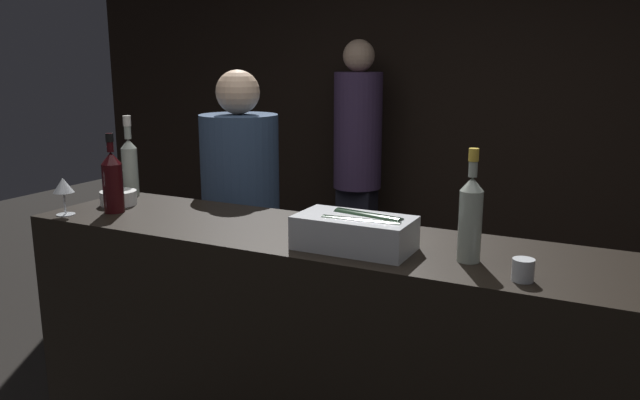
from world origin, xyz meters
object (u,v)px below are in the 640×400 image
Objects in this scene: wine_glass at (63,187)px; rose_wine_bottle at (470,216)px; red_wine_bottle_black_foil at (113,180)px; bowl_white at (118,197)px; ice_bin_with_bottles at (357,231)px; person_in_hoodie at (357,161)px; candle_votive at (523,270)px; white_wine_bottle at (130,163)px; person_blond_tee at (241,223)px.

rose_wine_bottle reaches higher than wine_glass.
bowl_white is at bearing 127.65° from red_wine_bottle_black_foil.
ice_bin_with_bottles is 0.21× the size of person_in_hoodie.
red_wine_bottle_black_foil is (0.14, 0.13, 0.02)m from wine_glass.
bowl_white is 1.72m from candle_votive.
person_in_hoodie is at bearing 123.81° from candle_votive.
ice_bin_with_bottles is at bearing -1.65° from red_wine_bottle_black_foil.
white_wine_bottle reaches higher than candle_votive.
red_wine_bottle_black_foil is (-1.63, 0.10, 0.10)m from candle_votive.
wine_glass is 0.47× the size of red_wine_bottle_black_foil.
wine_glass is at bearing -179.08° from candle_votive.
person_in_hoodie is at bearing 121.66° from rose_wine_bottle.
white_wine_bottle is (-1.25, 0.30, 0.09)m from ice_bin_with_bottles.
bowl_white is at bearing 173.14° from ice_bin_with_bottles.
red_wine_bottle_black_foil reaches higher than candle_votive.
red_wine_bottle_black_foil is at bearing 42.16° from wine_glass.
candle_votive reaches higher than bowl_white.
wine_glass is at bearing -86.40° from white_wine_bottle.
red_wine_bottle_black_foil reaches higher than ice_bin_with_bottles.
white_wine_bottle is (-0.08, 0.16, 0.12)m from bowl_white.
ice_bin_with_bottles is 1.18× the size of red_wine_bottle_black_foil.
rose_wine_bottle is (1.59, 0.14, 0.03)m from wine_glass.
candle_votive is (0.54, -0.07, -0.03)m from ice_bin_with_bottles.
person_blond_tee is at bearing 64.49° from bowl_white.
ice_bin_with_bottles is 0.54m from candle_votive.
wine_glass is 2.18m from person_in_hoodie.
rose_wine_bottle is at bearing -9.24° from white_wine_bottle.
white_wine_bottle is at bearing 93.60° from wine_glass.
person_blond_tee is (0.18, 0.66, -0.31)m from red_wine_bottle_black_foil.
ice_bin_with_bottles is 1.09× the size of rose_wine_bottle.
ice_bin_with_bottles is 1.17m from person_blond_tee.
person_in_hoodie reaches higher than person_blond_tee.
person_blond_tee reaches higher than white_wine_bottle.
rose_wine_bottle reaches higher than red_wine_bottle_black_foil.
red_wine_bottle_black_foil is (-1.09, 0.03, 0.07)m from ice_bin_with_bottles.
white_wine_bottle is (-1.79, 0.37, 0.12)m from candle_votive.
white_wine_bottle is 1.79m from person_in_hoodie.
wine_glass is 0.19m from red_wine_bottle_black_foil.
candle_votive is at bearing -93.41° from person_in_hoodie.
candle_votive is 0.04× the size of person_blond_tee.
wine_glass is 1.59m from rose_wine_bottle.
person_blond_tee is at bearing 152.57° from candle_votive.
rose_wine_bottle is (0.36, 0.04, 0.08)m from ice_bin_with_bottles.
person_in_hoodie is 1.36m from person_blond_tee.
person_blond_tee is (-0.91, 0.69, -0.24)m from ice_bin_with_bottles.
rose_wine_bottle is 0.19× the size of person_in_hoodie.
white_wine_bottle reaches higher than bowl_white.
candle_votive is at bearing -11.69° from white_wine_bottle.
rose_wine_bottle is at bearing 6.67° from ice_bin_with_bottles.
person_in_hoodie is (0.21, 2.01, -0.19)m from red_wine_bottle_black_foil.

